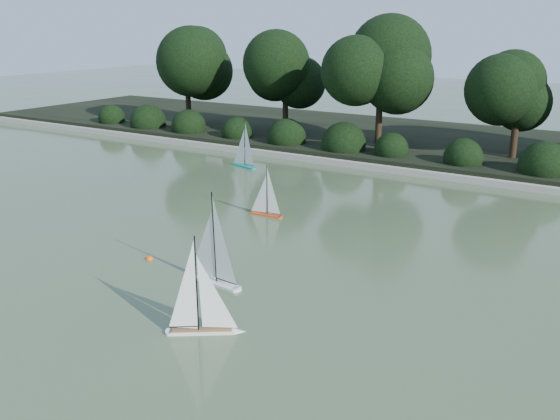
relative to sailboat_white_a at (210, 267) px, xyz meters
The scene contains 10 objects.
ground 1.24m from the sailboat_white_a, ahead, with size 80.00×80.00×0.00m, color #39492C.
pond_coping 8.94m from the sailboat_white_a, 82.26° to the left, with size 40.00×0.35×0.18m, color gray.
far_bank 12.91m from the sailboat_white_a, 84.65° to the left, with size 40.00×8.00×0.30m, color black.
tree_line 11.80m from the sailboat_white_a, 77.83° to the left, with size 26.31×3.93×4.39m.
shrub_hedge 9.83m from the sailboat_white_a, 82.97° to the left, with size 29.10×1.10×1.10m.
sailboat_white_a is the anchor object (origin of this frame).
sailboat_white_b 1.74m from the sailboat_white_a, 52.65° to the right, with size 0.99×0.75×1.51m.
sailboat_orange 3.76m from the sailboat_white_a, 110.31° to the left, with size 0.89×0.17×1.21m.
sailboat_teal 8.47m from the sailboat_white_a, 122.10° to the left, with size 1.09×0.45×1.49m.
race_buoy 1.58m from the sailboat_white_a, behind, with size 0.14×0.14×0.14m, color #FF540D.
Camera 1 is at (4.78, -7.20, 4.07)m, focal length 40.00 mm.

